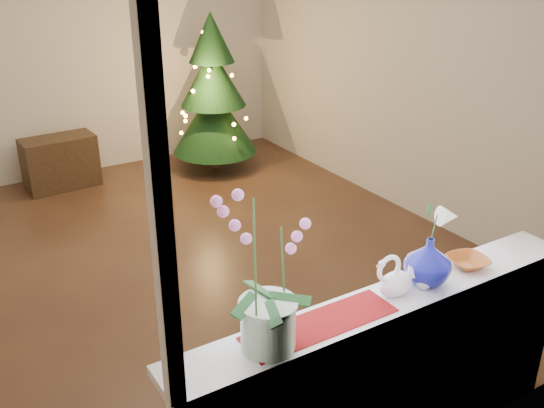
% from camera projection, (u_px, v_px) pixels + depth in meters
% --- Properties ---
extents(ground, '(5.00, 5.00, 0.00)m').
position_uv_depth(ground, '(184.00, 260.00, 4.94)').
color(ground, '#311D14').
rests_on(ground, ground).
extents(wall_back, '(4.50, 0.10, 2.70)m').
position_uv_depth(wall_back, '(78.00, 48.00, 6.34)').
color(wall_back, beige).
rests_on(wall_back, ground).
extents(wall_front, '(4.50, 0.10, 2.70)m').
position_uv_depth(wall_front, '(419.00, 223.00, 2.45)').
color(wall_front, beige).
rests_on(wall_front, ground).
extents(wall_right, '(0.10, 5.00, 2.70)m').
position_uv_depth(wall_right, '(403.00, 66.00, 5.48)').
color(wall_right, beige).
rests_on(wall_right, ground).
extents(window_apron, '(2.20, 0.08, 0.88)m').
position_uv_depth(window_apron, '(394.00, 394.00, 2.85)').
color(window_apron, white).
rests_on(window_apron, ground).
extents(windowsill, '(2.20, 0.26, 0.04)m').
position_uv_depth(windowsill, '(388.00, 302.00, 2.73)').
color(windowsill, white).
rests_on(windowsill, window_apron).
extents(window_frame, '(2.22, 0.06, 1.60)m').
position_uv_depth(window_frame, '(422.00, 138.00, 2.33)').
color(window_frame, white).
rests_on(window_frame, windowsill).
extents(runner, '(0.70, 0.20, 0.01)m').
position_uv_depth(runner, '(320.00, 324.00, 2.54)').
color(runner, maroon).
rests_on(runner, windowsill).
extents(orchid_pot, '(0.29, 0.29, 0.69)m').
position_uv_depth(orchid_pot, '(268.00, 271.00, 2.26)').
color(orchid_pot, beige).
rests_on(orchid_pot, windowsill).
extents(swan, '(0.25, 0.14, 0.20)m').
position_uv_depth(swan, '(397.00, 275.00, 2.72)').
color(swan, white).
rests_on(swan, windowsill).
extents(blue_vase, '(0.28, 0.28, 0.26)m').
position_uv_depth(blue_vase, '(429.00, 258.00, 2.80)').
color(blue_vase, '#070A68').
rests_on(blue_vase, windowsill).
extents(lily, '(0.15, 0.08, 0.20)m').
position_uv_depth(lily, '(434.00, 213.00, 2.71)').
color(lily, white).
rests_on(lily, blue_vase).
extents(paperweight, '(0.08, 0.08, 0.07)m').
position_uv_depth(paperweight, '(424.00, 282.00, 2.79)').
color(paperweight, silver).
rests_on(paperweight, windowsill).
extents(amber_dish, '(0.19, 0.19, 0.04)m').
position_uv_depth(amber_dish, '(468.00, 263.00, 2.99)').
color(amber_dish, '#924413').
rests_on(amber_dish, windowsill).
extents(xmas_tree, '(1.24, 1.24, 1.72)m').
position_uv_depth(xmas_tree, '(213.00, 93.00, 6.60)').
color(xmas_tree, black).
rests_on(xmas_tree, ground).
extents(side_table, '(0.74, 0.40, 0.54)m').
position_uv_depth(side_table, '(60.00, 163.00, 6.29)').
color(side_table, black).
rests_on(side_table, ground).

